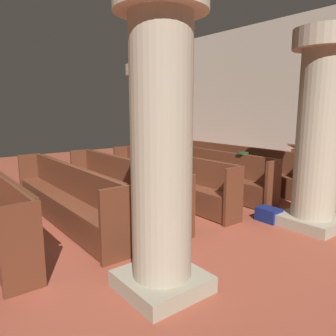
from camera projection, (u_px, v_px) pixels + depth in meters
ground_plane at (128, 225)px, 5.56m from camera, size 19.20×19.20×0.00m
back_wall at (319, 97)px, 8.83m from camera, size 10.00×0.16×4.50m
pew_row_0 at (237, 165)px, 8.29m from camera, size 3.75×0.46×0.99m
pew_row_1 at (205, 170)px, 7.61m from camera, size 3.75×0.46×0.99m
pew_row_2 at (167, 176)px, 6.93m from camera, size 3.75×0.47×0.99m
pew_row_3 at (121, 184)px, 6.24m from camera, size 3.75×0.46×0.99m
pew_row_4 at (64, 193)px, 5.56m from camera, size 3.75×0.46×0.99m
pillar_aisle_side at (319, 128)px, 5.21m from camera, size 1.00×1.00×3.15m
pillar_far_side at (144, 119)px, 9.50m from camera, size 1.00×1.00×3.15m
pillar_aisle_rear at (161, 140)px, 3.29m from camera, size 0.92×0.92×3.15m
lectern at (298, 169)px, 8.13m from camera, size 0.48×0.45×1.08m
hymn_book at (243, 153)px, 6.91m from camera, size 0.13×0.22×0.04m
kneeler_box_navy at (269, 215)px, 5.72m from camera, size 0.39×0.29×0.23m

